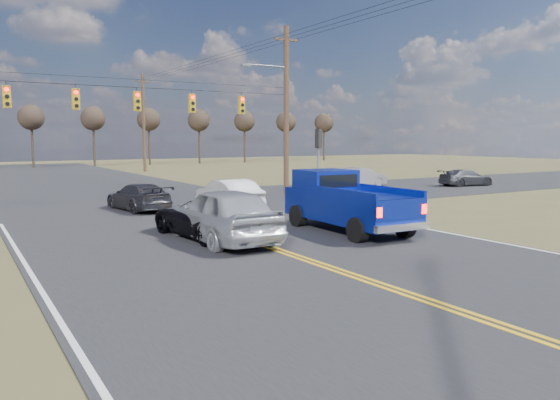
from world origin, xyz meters
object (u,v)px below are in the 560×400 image
dgrey_car_queue (139,197)px  black_suv (206,217)px  cross_car_east_far (466,178)px  silver_suv (223,214)px  white_car_queue (229,195)px  pickup_truck (345,202)px  cross_car_east_near (360,178)px

dgrey_car_queue → black_suv: bearing=83.3°
black_suv → cross_car_east_far: (24.29, 9.23, -0.07)m
silver_suv → black_suv: 1.28m
dgrey_car_queue → white_car_queue: bearing=141.4°
silver_suv → dgrey_car_queue: size_ratio=1.21×
silver_suv → white_car_queue: (3.63, 7.06, -0.17)m
white_car_queue → pickup_truck: bearing=99.5°
cross_car_east_near → silver_suv: bearing=121.3°
silver_suv → dgrey_car_queue: 9.34m
cross_car_east_near → cross_car_east_far: (7.28, -3.12, -0.09)m
white_car_queue → cross_car_east_near: white_car_queue is taller
black_suv → pickup_truck: bearing=155.1°
pickup_truck → black_suv: 5.11m
white_car_queue → dgrey_car_queue: bearing=-31.5°
white_car_queue → cross_car_east_near: size_ratio=1.09×
dgrey_car_queue → cross_car_east_far: dgrey_car_queue is taller
pickup_truck → black_suv: (-4.83, 1.63, -0.39)m
silver_suv → cross_car_east_far: bearing=-156.3°
silver_suv → cross_car_east_far: silver_suv is taller
silver_suv → white_car_queue: silver_suv is taller
silver_suv → cross_car_east_far: (24.25, 10.49, -0.32)m
silver_suv → dgrey_car_queue: bearing=-89.7°
pickup_truck → cross_car_east_far: (19.46, 10.87, -0.47)m
white_car_queue → cross_car_east_near: (13.34, 6.55, -0.06)m
pickup_truck → cross_car_east_far: bearing=31.4°
pickup_truck → cross_car_east_near: pickup_truck is taller
pickup_truck → silver_suv: 4.81m
cross_car_east_far → dgrey_car_queue: bearing=99.7°
dgrey_car_queue → cross_car_east_near: 17.50m
cross_car_east_near → cross_car_east_far: size_ratio=1.01×
pickup_truck → silver_suv: (-4.80, 0.37, -0.15)m
pickup_truck → black_suv: pickup_truck is taller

